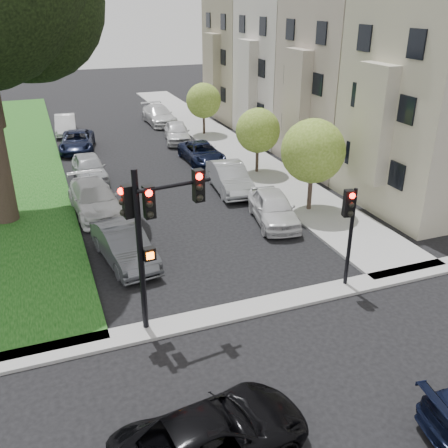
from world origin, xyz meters
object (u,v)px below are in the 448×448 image
object	(u,v)px
car_parked_5	(124,245)
car_parked_6	(95,199)
small_tree_b	(258,131)
traffic_signal_secondary	(349,220)
car_parked_4	(159,115)
car_parked_3	(177,132)
car_parked_7	(89,168)
car_parked_8	(77,141)
traffic_signal_main	(152,221)
car_cross_near	(213,436)
car_parked_9	(66,125)
car_parked_0	(273,208)
car_parked_2	(202,153)
small_tree_c	(204,101)
small_tree_a	(313,151)
car_parked_1	(229,178)

from	to	relation	value
car_parked_5	car_parked_6	xyz separation A→B (m)	(-0.43, 5.65, 0.01)
small_tree_b	traffic_signal_secondary	bearing A→B (deg)	-100.65
car_parked_4	car_parked_6	world-z (taller)	car_parked_6
car_parked_3	car_parked_5	bearing A→B (deg)	-101.44
car_parked_5	car_parked_7	size ratio (longest dim) A/B	1.03
car_parked_8	car_parked_5	bearing A→B (deg)	-80.70
car_parked_3	car_parked_8	xyz separation A→B (m)	(-7.26, 0.26, -0.07)
small_tree_b	car_parked_8	world-z (taller)	small_tree_b
car_parked_7	car_parked_5	bearing A→B (deg)	-90.77
traffic_signal_main	car_cross_near	bearing A→B (deg)	-90.59
car_parked_9	car_parked_7	bearing A→B (deg)	-83.62
traffic_signal_secondary	car_parked_8	size ratio (longest dim) A/B	0.80
traffic_signal_main	car_parked_9	bearing A→B (deg)	91.27
car_parked_0	car_cross_near	bearing A→B (deg)	-110.86
car_parked_2	car_parked_6	distance (m)	9.91
small_tree_c	car_parked_8	world-z (taller)	small_tree_c
traffic_signal_main	car_parked_7	bearing A→B (deg)	90.92
small_tree_b	traffic_signal_main	bearing A→B (deg)	-125.67
small_tree_c	small_tree_a	bearing A→B (deg)	-90.00
car_parked_7	car_parked_8	xyz separation A→B (m)	(-0.01, 6.76, -0.08)
car_parked_0	small_tree_b	bearing A→B (deg)	82.63
car_parked_1	car_parked_5	size ratio (longest dim) A/B	1.04
small_tree_c	car_parked_8	bearing A→B (deg)	-174.05
traffic_signal_secondary	small_tree_c	bearing A→B (deg)	83.90
car_parked_0	car_parked_5	xyz separation A→B (m)	(-7.42, -1.42, -0.01)
car_cross_near	car_parked_4	world-z (taller)	car_parked_4
car_parked_8	car_parked_9	world-z (taller)	car_parked_9
car_parked_5	car_parked_8	size ratio (longest dim) A/B	0.94
traffic_signal_main	car_parked_3	size ratio (longest dim) A/B	1.25
car_parked_1	car_parked_7	xyz separation A→B (m)	(-7.10, 4.66, -0.02)
car_parked_9	car_parked_8	bearing A→B (deg)	-81.57
car_parked_0	traffic_signal_secondary	bearing A→B (deg)	-80.60
car_parked_6	car_parked_7	size ratio (longest dim) A/B	1.18
traffic_signal_secondary	car_parked_6	xyz separation A→B (m)	(-7.68, 10.51, -1.97)
car_parked_1	car_parked_9	world-z (taller)	car_parked_1
small_tree_c	traffic_signal_main	size ratio (longest dim) A/B	0.73
traffic_signal_secondary	car_parked_2	size ratio (longest dim) A/B	0.84
traffic_signal_main	car_parked_2	size ratio (longest dim) A/B	1.18
traffic_signal_main	car_parked_8	bearing A→B (deg)	90.67
car_parked_2	small_tree_a	bearing A→B (deg)	-76.46
small_tree_a	small_tree_b	bearing A→B (deg)	90.00
car_parked_2	car_cross_near	bearing A→B (deg)	-108.48
car_parked_6	car_parked_9	xyz separation A→B (m)	(0.01, 17.34, -0.03)
small_tree_a	car_cross_near	xyz separation A→B (m)	(-9.62, -12.39, -2.49)
car_parked_8	traffic_signal_main	bearing A→B (deg)	-80.22
small_tree_b	small_tree_c	world-z (taller)	small_tree_c
small_tree_a	car_cross_near	bearing A→B (deg)	-127.83
traffic_signal_secondary	car_parked_5	distance (m)	8.96
small_tree_c	car_parked_8	size ratio (longest dim) A/B	0.83
small_tree_b	car_parked_3	distance (m)	9.44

